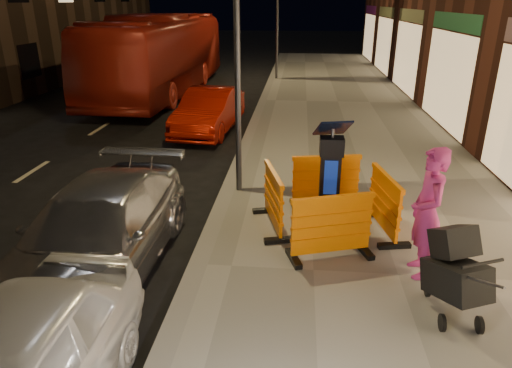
# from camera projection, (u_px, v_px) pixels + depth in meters

# --- Properties ---
(ground_plane) EXTENTS (120.00, 120.00, 0.00)m
(ground_plane) POSITION_uv_depth(u_px,v_px,m) (198.00, 272.00, 7.03)
(ground_plane) COLOR black
(ground_plane) RESTS_ON ground
(sidewalk) EXTENTS (6.00, 60.00, 0.15)m
(sidewalk) POSITION_uv_depth(u_px,v_px,m) (397.00, 279.00, 6.74)
(sidewalk) COLOR gray
(sidewalk) RESTS_ON ground
(kerb) EXTENTS (0.30, 60.00, 0.15)m
(kerb) POSITION_uv_depth(u_px,v_px,m) (198.00, 268.00, 7.01)
(kerb) COLOR slate
(kerb) RESTS_ON ground
(parking_kiosk) EXTENTS (0.71, 0.71, 1.86)m
(parking_kiosk) POSITION_uv_depth(u_px,v_px,m) (330.00, 179.00, 7.71)
(parking_kiosk) COLOR black
(parking_kiosk) RESTS_ON sidewalk
(barrier_front) EXTENTS (1.44, 0.94, 1.04)m
(barrier_front) POSITION_uv_depth(u_px,v_px,m) (331.00, 227.00, 6.99)
(barrier_front) COLOR orange
(barrier_front) RESTS_ON sidewalk
(barrier_back) EXTENTS (1.41, 0.77, 1.04)m
(barrier_back) POSITION_uv_depth(u_px,v_px,m) (326.00, 181.00, 8.74)
(barrier_back) COLOR orange
(barrier_back) RESTS_ON sidewalk
(barrier_kerbside) EXTENTS (0.88, 1.43, 1.04)m
(barrier_kerbside) POSITION_uv_depth(u_px,v_px,m) (273.00, 200.00, 7.95)
(barrier_kerbside) COLOR orange
(barrier_kerbside) RESTS_ON sidewalk
(barrier_bldgside) EXTENTS (0.79, 1.41, 1.04)m
(barrier_bldgside) POSITION_uv_depth(u_px,v_px,m) (384.00, 204.00, 7.78)
(barrier_bldgside) COLOR orange
(barrier_bldgside) RESTS_ON sidewalk
(car_silver) EXTENTS (1.95, 4.63, 1.34)m
(car_silver) POSITION_uv_depth(u_px,v_px,m) (103.00, 270.00, 7.09)
(car_silver) COLOR #BCBCC1
(car_silver) RESTS_ON ground
(car_red) EXTENTS (1.78, 4.20, 1.35)m
(car_red) POSITION_uv_depth(u_px,v_px,m) (210.00, 132.00, 14.54)
(car_red) COLOR #971105
(car_red) RESTS_ON ground
(bus_doubledecker) EXTENTS (3.09, 12.17, 3.37)m
(bus_doubledecker) POSITION_uv_depth(u_px,v_px,m) (164.00, 93.00, 20.59)
(bus_doubledecker) COLOR maroon
(bus_doubledecker) RESTS_ON ground
(man) EXTENTS (0.50, 0.73, 1.94)m
(man) POSITION_uv_depth(u_px,v_px,m) (427.00, 213.00, 6.40)
(man) COLOR #BE2E7D
(man) RESTS_ON sidewalk
(stroller) EXTENTS (0.86, 1.03, 1.10)m
(stroller) POSITION_uv_depth(u_px,v_px,m) (457.00, 275.00, 5.71)
(stroller) COLOR black
(stroller) RESTS_ON sidewalk
(street_lamp_mid) EXTENTS (0.12, 0.12, 6.00)m
(street_lamp_mid) POSITION_uv_depth(u_px,v_px,m) (237.00, 43.00, 8.60)
(street_lamp_mid) COLOR #3F3F44
(street_lamp_mid) RESTS_ON sidewalk
(street_lamp_far) EXTENTS (0.12, 0.12, 6.00)m
(street_lamp_far) POSITION_uv_depth(u_px,v_px,m) (277.00, 16.00, 22.44)
(street_lamp_far) COLOR #3F3F44
(street_lamp_far) RESTS_ON sidewalk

